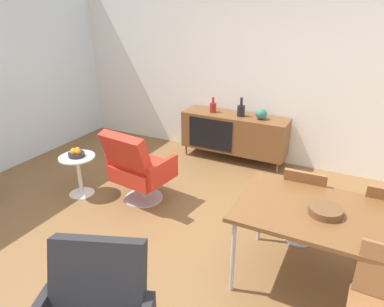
{
  "coord_description": "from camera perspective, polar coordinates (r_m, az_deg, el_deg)",
  "views": [
    {
      "loc": [
        1.4,
        -2.45,
        2.27
      ],
      "look_at": [
        0.03,
        0.23,
        0.96
      ],
      "focal_mm": 32.64,
      "sensor_mm": 36.0,
      "label": 1
    }
  ],
  "objects": [
    {
      "name": "dining_chair_back_right",
      "position": [
        3.63,
        28.7,
        -9.46
      ],
      "size": [
        0.41,
        0.44,
        0.86
      ],
      "color": "brown",
      "rests_on": "ground_plane"
    },
    {
      "name": "fruit_bowl",
      "position": [
        4.52,
        -18.42,
        0.05
      ],
      "size": [
        0.2,
        0.2,
        0.11
      ],
      "color": "#262628",
      "rests_on": "side_table_round"
    },
    {
      "name": "side_table_round",
      "position": [
        4.62,
        -18.01,
        -2.7
      ],
      "size": [
        0.44,
        0.44,
        0.52
      ],
      "color": "white",
      "rests_on": "ground_plane"
    },
    {
      "name": "sideboard",
      "position": [
        5.37,
        6.87,
        3.36
      ],
      "size": [
        1.6,
        0.45,
        0.72
      ],
      "color": "brown",
      "rests_on": "ground_plane"
    },
    {
      "name": "vase_sculptural_dark",
      "position": [
        5.22,
        8.01,
        7.04
      ],
      "size": [
        0.11,
        0.11,
        0.28
      ],
      "color": "black",
      "rests_on": "sideboard"
    },
    {
      "name": "dining_chair_back_left",
      "position": [
        3.64,
        17.72,
        -7.44
      ],
      "size": [
        0.41,
        0.44,
        0.86
      ],
      "color": "brown",
      "rests_on": "ground_plane"
    },
    {
      "name": "ground_plane",
      "position": [
        3.62,
        -2.2,
        -15.36
      ],
      "size": [
        8.32,
        8.32,
        0.0
      ],
      "primitive_type": "plane",
      "color": "brown"
    },
    {
      "name": "vase_cobalt",
      "position": [
        5.14,
        11.25,
        6.37
      ],
      "size": [
        0.17,
        0.17,
        0.15
      ],
      "color": "#337266",
      "rests_on": "sideboard"
    },
    {
      "name": "wooden_bowl_on_table",
      "position": [
        2.96,
        20.96,
        -8.75
      ],
      "size": [
        0.26,
        0.26,
        0.06
      ],
      "primitive_type": "cylinder",
      "color": "brown",
      "rests_on": "dining_table"
    },
    {
      "name": "wall_back",
      "position": [
        5.31,
        11.69,
        13.59
      ],
      "size": [
        6.8,
        0.12,
        2.8
      ],
      "primitive_type": "cube",
      "color": "white",
      "rests_on": "ground_plane"
    },
    {
      "name": "vase_ceramic_small",
      "position": [
        5.38,
        3.45,
        7.59
      ],
      "size": [
        0.1,
        0.1,
        0.23
      ],
      "color": "maroon",
      "rests_on": "sideboard"
    },
    {
      "name": "dining_table",
      "position": [
        3.02,
        22.81,
        -9.96
      ],
      "size": [
        1.6,
        0.9,
        0.74
      ],
      "color": "brown",
      "rests_on": "ground_plane"
    },
    {
      "name": "lounge_chair_red",
      "position": [
        4.21,
        -8.84,
        -2.15
      ],
      "size": [
        0.78,
        0.72,
        0.95
      ],
      "color": "red",
      "rests_on": "ground_plane"
    }
  ]
}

